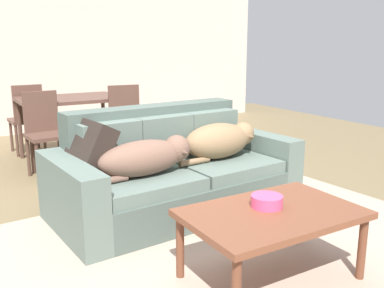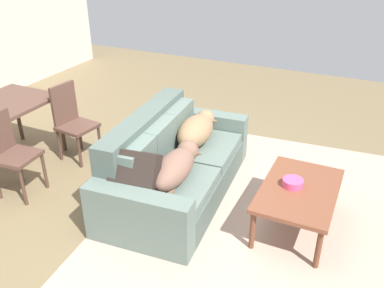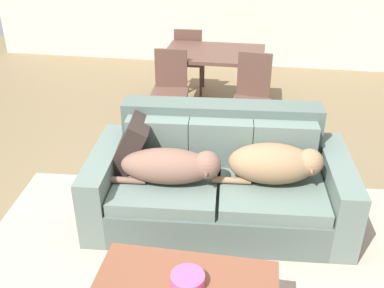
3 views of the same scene
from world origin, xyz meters
name	(u,v)px [view 2 (image 2 of 3)]	position (x,y,z in m)	size (l,w,h in m)	color
ground_plane	(163,199)	(0.00, 0.00, 0.00)	(10.00, 10.00, 0.00)	brown
area_rug	(258,213)	(0.18, -0.99, 0.01)	(3.40, 2.82, 0.01)	tan
couch	(172,166)	(0.18, -0.02, 0.32)	(2.11, 1.15, 0.86)	#495851
dog_on_left_cushion	(176,166)	(-0.16, -0.25, 0.55)	(0.89, 0.36, 0.28)	brown
dog_on_right_cushion	(197,130)	(0.61, -0.11, 0.57)	(0.82, 0.40, 0.31)	#866848
throw_pillow_by_left_arm	(134,175)	(-0.55, -0.03, 0.61)	(0.16, 0.43, 0.43)	#2A221D
coffee_table	(299,193)	(0.13, -1.37, 0.39)	(1.03, 0.67, 0.44)	brown
bowl_on_coffee_table	(293,183)	(0.14, -1.30, 0.48)	(0.19, 0.19, 0.07)	#EA4C7F
dining_table	(0,111)	(-0.12, 2.04, 0.69)	(1.17, 0.83, 0.77)	brown
dining_chair_near_left	(10,151)	(-0.54, 1.49, 0.51)	(0.43, 0.43, 0.91)	brown
dining_chair_near_right	(72,119)	(0.36, 1.43, 0.51)	(0.45, 0.45, 0.93)	brown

